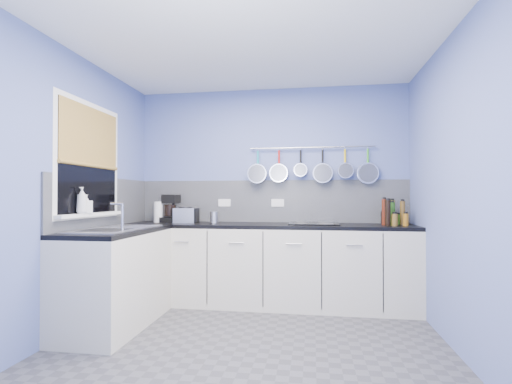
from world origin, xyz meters
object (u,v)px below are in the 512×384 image
(soap_bottle_a, at_px, (82,200))
(toaster, at_px, (186,215))
(hob, at_px, (314,223))
(canister, at_px, (214,217))
(coffee_maker, at_px, (170,208))
(soap_bottle_b, at_px, (86,204))
(paper_towel, at_px, (158,212))

(soap_bottle_a, distance_m, toaster, 1.26)
(soap_bottle_a, bearing_deg, hob, 28.85)
(canister, bearing_deg, coffee_maker, 176.25)
(soap_bottle_b, bearing_deg, hob, 27.41)
(paper_towel, distance_m, coffee_maker, 0.15)
(soap_bottle_a, relative_size, coffee_maker, 0.73)
(soap_bottle_a, height_order, hob, soap_bottle_a)
(soap_bottle_b, distance_m, hob, 2.33)
(soap_bottle_a, xyz_separation_m, paper_towel, (0.24, 1.11, -0.15))
(toaster, xyz_separation_m, hob, (1.48, 0.03, -0.08))
(coffee_maker, height_order, canister, coffee_maker)
(coffee_maker, distance_m, toaster, 0.22)
(soap_bottle_a, relative_size, paper_towel, 0.97)
(soap_bottle_b, relative_size, hob, 0.32)
(coffee_maker, bearing_deg, paper_towel, -163.48)
(paper_towel, distance_m, hob, 1.82)
(paper_towel, relative_size, canister, 1.87)
(canister, bearing_deg, hob, 1.26)
(paper_towel, relative_size, hob, 0.45)
(hob, bearing_deg, coffee_maker, 179.64)
(soap_bottle_a, bearing_deg, coffee_maker, 71.83)
(canister, bearing_deg, soap_bottle_b, -131.41)
(soap_bottle_a, relative_size, hob, 0.44)
(coffee_maker, distance_m, hob, 1.69)
(hob, bearing_deg, canister, -178.74)
(soap_bottle_b, height_order, toaster, soap_bottle_b)
(paper_towel, relative_size, coffee_maker, 0.75)
(soap_bottle_a, bearing_deg, paper_towel, 77.90)
(toaster, bearing_deg, soap_bottle_b, -126.13)
(soap_bottle_b, xyz_separation_m, coffee_maker, (0.37, 1.08, -0.07))
(paper_towel, height_order, canister, paper_towel)
(soap_bottle_b, bearing_deg, soap_bottle_a, -90.00)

